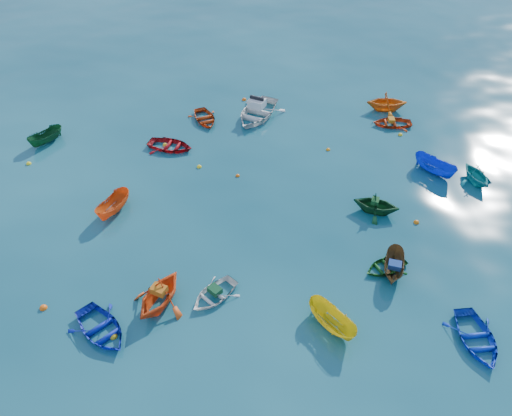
{
  "coord_description": "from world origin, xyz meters",
  "views": [
    {
      "loc": [
        0.65,
        -17.79,
        20.2
      ],
      "look_at": [
        0.0,
        5.0,
        0.4
      ],
      "focal_mm": 35.0,
      "sensor_mm": 36.0,
      "label": 1
    }
  ],
  "objects_px": {
    "dinghy_white_near": "(214,297)",
    "dinghy_blue_sw": "(102,332)",
    "motorboat_white": "(257,116)",
    "dinghy_blue_se": "(475,341)"
  },
  "relations": [
    {
      "from": "dinghy_blue_sw",
      "to": "dinghy_blue_se",
      "type": "relative_size",
      "value": 1.01
    },
    {
      "from": "dinghy_white_near",
      "to": "dinghy_blue_sw",
      "type": "bearing_deg",
      "value": -114.31
    },
    {
      "from": "dinghy_blue_se",
      "to": "motorboat_white",
      "type": "height_order",
      "value": "motorboat_white"
    },
    {
      "from": "dinghy_blue_sw",
      "to": "motorboat_white",
      "type": "relative_size",
      "value": 0.69
    },
    {
      "from": "dinghy_blue_sw",
      "to": "dinghy_white_near",
      "type": "height_order",
      "value": "dinghy_blue_sw"
    },
    {
      "from": "dinghy_blue_sw",
      "to": "dinghy_white_near",
      "type": "distance_m",
      "value": 5.66
    },
    {
      "from": "dinghy_blue_se",
      "to": "motorboat_white",
      "type": "xyz_separation_m",
      "value": [
        -10.88,
        20.28,
        0.0
      ]
    },
    {
      "from": "dinghy_blue_sw",
      "to": "motorboat_white",
      "type": "xyz_separation_m",
      "value": [
        6.88,
        20.27,
        0.0
      ]
    },
    {
      "from": "dinghy_white_near",
      "to": "dinghy_blue_se",
      "type": "height_order",
      "value": "dinghy_blue_se"
    },
    {
      "from": "dinghy_white_near",
      "to": "motorboat_white",
      "type": "xyz_separation_m",
      "value": [
        1.71,
        17.96,
        0.0
      ]
    }
  ]
}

